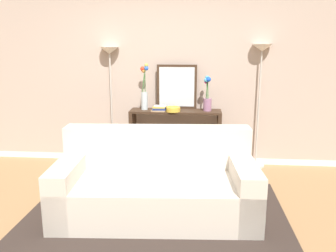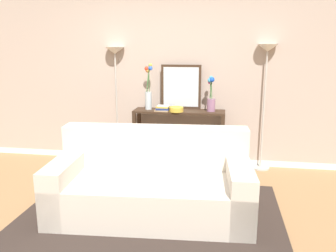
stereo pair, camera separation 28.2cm
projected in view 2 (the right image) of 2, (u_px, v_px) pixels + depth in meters
The scene contains 13 objects.
ground_plane at pixel (126, 226), 3.50m from camera, with size 16.00×16.00×0.02m, color #9E754C.
back_wall at pixel (162, 66), 5.15m from camera, with size 12.00×0.15×2.90m.
area_rug at pixel (149, 219), 3.61m from camera, with size 2.72×2.10×0.01m.
couch at pixel (152, 185), 3.70m from camera, with size 2.10×1.11×0.88m.
console_table at pixel (179, 129), 5.01m from camera, with size 1.29×0.34×0.85m.
floor_lamp_left at pixel (116, 73), 5.12m from camera, with size 0.28×0.28×1.73m.
floor_lamp_right at pixel (266, 72), 4.78m from camera, with size 0.28×0.28×1.77m.
wall_mirror at pixel (181, 87), 5.01m from camera, with size 0.57×0.02×0.63m.
vase_tall_flowers at pixel (148, 91), 4.98m from camera, with size 0.12×0.11×0.66m.
vase_short_flowers at pixel (211, 98), 4.84m from camera, with size 0.12×0.13×0.49m.
fruit_bowl at pixel (176, 109), 4.85m from camera, with size 0.20×0.20×0.07m.
book_stack at pixel (163, 109), 4.88m from camera, with size 0.21×0.15×0.08m.
book_row_under_console at pixel (157, 162), 5.18m from camera, with size 0.41×0.17×0.13m.
Camera 2 is at (0.92, -3.07, 1.76)m, focal length 37.31 mm.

